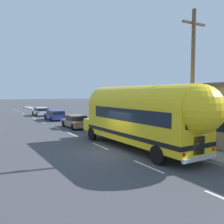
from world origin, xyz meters
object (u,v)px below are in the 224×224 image
at_px(painted_bus, 142,115).
at_px(car_lead, 76,121).
at_px(car_second, 55,114).
at_px(car_third, 41,111).
at_px(utility_pole, 193,80).

relative_size(painted_bus, car_lead, 2.76).
xyz_separation_m(car_second, car_third, (-0.08, 7.98, -0.00)).
bearing_deg(utility_pole, car_second, 94.83).
relative_size(car_lead, car_second, 0.97).
bearing_deg(car_lead, car_third, 89.82).
bearing_deg(car_third, painted_bus, -90.26).
bearing_deg(car_lead, car_second, 89.10).
bearing_deg(car_third, car_lead, -90.18).
xyz_separation_m(utility_pole, car_second, (-1.87, 22.16, -3.63)).
height_order(utility_pole, painted_bus, utility_pole).
xyz_separation_m(utility_pole, painted_bus, (-2.08, 2.12, -2.12)).
bearing_deg(utility_pole, car_lead, 98.20).
relative_size(utility_pole, car_second, 1.89).
relative_size(utility_pole, car_lead, 1.94).
bearing_deg(painted_bus, car_lead, 89.62).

